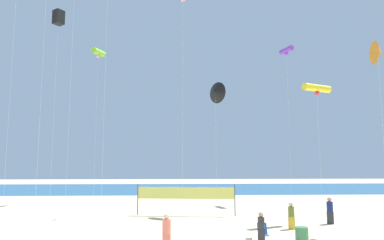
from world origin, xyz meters
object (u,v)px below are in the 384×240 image
at_px(kite_black_box, 59,18).
at_px(beachgoer_coral_shirt, 167,231).
at_px(beachgoer_charcoal_shirt, 261,226).
at_px(folding_beach_chair, 263,232).
at_px(trash_barrel, 302,236).
at_px(beach_handbag, 249,240).
at_px(kite_lime_tube, 98,53).
at_px(kite_pink_diamond, 183,12).
at_px(kite_orange_delta, 378,53).
at_px(kite_violet_tube, 286,51).
at_px(kite_yellow_tube, 317,88).
at_px(beachgoer_navy_shirt, 330,210).
at_px(volleyball_net, 186,194).
at_px(beachgoer_olive_shirt, 291,215).
at_px(kite_black_delta, 216,92).

bearing_deg(kite_black_box, beachgoer_coral_shirt, -52.25).
xyz_separation_m(beachgoer_charcoal_shirt, folding_beach_chair, (0.17, 0.39, -0.37)).
relative_size(trash_barrel, beach_handbag, 2.62).
relative_size(beach_handbag, kite_black_box, 0.02).
bearing_deg(beachgoer_charcoal_shirt, beach_handbag, -113.42).
relative_size(kite_lime_tube, kite_pink_diamond, 0.85).
xyz_separation_m(kite_orange_delta, kite_violet_tube, (-1.19, 14.43, 4.89)).
distance_m(beach_handbag, kite_black_box, 25.63).
xyz_separation_m(kite_lime_tube, kite_yellow_tube, (18.97, -12.19, -6.41)).
xyz_separation_m(beachgoer_coral_shirt, folding_beach_chair, (5.08, 1.97, -0.49)).
relative_size(beachgoer_navy_shirt, beach_handbag, 5.39).
distance_m(volleyball_net, kite_violet_tube, 19.92).
bearing_deg(kite_orange_delta, beachgoer_navy_shirt, 137.05).
height_order(beachgoer_olive_shirt, trash_barrel, beachgoer_olive_shirt).
bearing_deg(beachgoer_coral_shirt, kite_lime_tube, 139.55).
height_order(beachgoer_coral_shirt, volleyball_net, volleyball_net).
height_order(beachgoer_olive_shirt, kite_violet_tube, kite_violet_tube).
relative_size(volleyball_net, kite_pink_diamond, 0.40).
relative_size(kite_orange_delta, kite_lime_tube, 0.73).
height_order(kite_lime_tube, kite_pink_diamond, kite_pink_diamond).
bearing_deg(kite_lime_tube, beachgoer_navy_shirt, -34.73).
height_order(beachgoer_charcoal_shirt, kite_violet_tube, kite_violet_tube).
relative_size(beachgoer_charcoal_shirt, volleyball_net, 0.20).
bearing_deg(beach_handbag, kite_violet_tube, 65.06).
bearing_deg(beach_handbag, kite_black_delta, 93.67).
distance_m(beachgoer_olive_shirt, kite_yellow_tube, 9.52).
bearing_deg(beachgoer_navy_shirt, kite_lime_tube, -32.97).
distance_m(folding_beach_chair, kite_black_delta, 13.18).
distance_m(folding_beach_chair, kite_black_box, 25.69).
bearing_deg(beachgoer_coral_shirt, kite_pink_diamond, 113.00).
height_order(volleyball_net, kite_black_delta, kite_black_delta).
xyz_separation_m(beachgoer_coral_shirt, trash_barrel, (6.88, 1.07, -0.52)).
height_order(beach_handbag, kite_black_delta, kite_black_delta).
height_order(beach_handbag, kite_violet_tube, kite_violet_tube).
xyz_separation_m(beachgoer_charcoal_shirt, kite_pink_diamond, (-4.05, 11.67, 16.98)).
bearing_deg(beachgoer_coral_shirt, kite_black_delta, 98.69).
relative_size(beachgoer_navy_shirt, kite_yellow_tube, 0.18).
height_order(beachgoer_navy_shirt, beachgoer_charcoal_shirt, beachgoer_navy_shirt).
distance_m(beachgoer_olive_shirt, beach_handbag, 4.86).
xyz_separation_m(folding_beach_chair, kite_black_box, (-15.60, 11.62, 16.77)).
xyz_separation_m(beachgoer_olive_shirt, kite_black_delta, (-4.01, 6.21, 8.99)).
distance_m(kite_black_delta, kite_yellow_tube, 7.94).
relative_size(beachgoer_charcoal_shirt, kite_yellow_tube, 0.16).
relative_size(volleyball_net, kite_orange_delta, 0.64).
xyz_separation_m(kite_pink_diamond, kite_yellow_tube, (9.82, -5.77, -8.30)).
distance_m(beachgoer_navy_shirt, kite_violet_tube, 19.35).
relative_size(kite_black_box, kite_pink_diamond, 0.93).
bearing_deg(kite_pink_diamond, kite_black_box, 178.33).
bearing_deg(beachgoer_coral_shirt, trash_barrel, 35.58).
height_order(beachgoer_charcoal_shirt, kite_lime_tube, kite_lime_tube).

